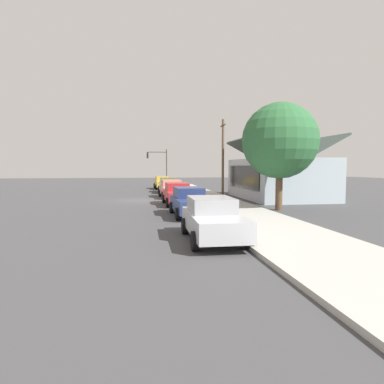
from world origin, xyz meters
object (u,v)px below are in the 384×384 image
at_px(car_coral, 171,188).
at_px(shade_tree, 280,141).
at_px(car_mustard, 162,182).
at_px(traffic_light_main, 159,162).
at_px(car_navy, 190,201).
at_px(car_silver, 213,219).
at_px(utility_pole_wooden, 223,155).
at_px(car_olive, 167,185).
at_px(fire_hydrant_red, 181,189).
at_px(car_cherry, 178,194).

height_order(car_coral, shade_tree, shade_tree).
distance_m(car_mustard, traffic_light_main, 4.92).
relative_size(car_navy, shade_tree, 0.69).
xyz_separation_m(car_silver, utility_pole_wooden, (-20.85, 5.56, 3.11)).
xyz_separation_m(car_mustard, car_silver, (30.30, -0.06, 0.00)).
height_order(car_mustard, utility_pole_wooden, utility_pole_wooden).
bearing_deg(car_coral, utility_pole_wooden, 115.09).
bearing_deg(traffic_light_main, car_navy, 0.35).
relative_size(car_mustard, car_navy, 0.99).
height_order(car_olive, car_silver, same).
xyz_separation_m(car_mustard, car_olive, (5.96, 0.19, 0.00)).
distance_m(car_mustard, car_olive, 5.96).
bearing_deg(car_navy, shade_tree, 103.62).
relative_size(car_mustard, utility_pole_wooden, 0.62).
relative_size(car_silver, utility_pole_wooden, 0.62).
relative_size(car_olive, car_coral, 1.07).
height_order(car_mustard, traffic_light_main, traffic_light_main).
xyz_separation_m(shade_tree, fire_hydrant_red, (-14.75, -4.48, -3.89)).
distance_m(shade_tree, traffic_light_main, 27.13).
bearing_deg(fire_hydrant_red, car_olive, -140.33).
xyz_separation_m(car_olive, fire_hydrant_red, (1.58, 1.31, -0.32)).
bearing_deg(car_olive, shade_tree, 22.78).
height_order(car_coral, fire_hydrant_red, car_coral).
relative_size(car_mustard, shade_tree, 0.69).
relative_size(car_navy, car_silver, 1.01).
xyz_separation_m(car_navy, shade_tree, (-1.56, 5.97, 3.57)).
distance_m(car_cherry, car_navy, 5.67).
distance_m(car_navy, utility_pole_wooden, 15.71).
distance_m(car_mustard, car_silver, 30.30).
bearing_deg(car_olive, car_cherry, 2.14).
bearing_deg(car_cherry, car_navy, -0.66).
distance_m(car_olive, traffic_light_main, 10.44).
height_order(car_cherry, utility_pole_wooden, utility_pole_wooden).
height_order(shade_tree, utility_pole_wooden, utility_pole_wooden).
relative_size(car_olive, utility_pole_wooden, 0.66).
distance_m(car_mustard, fire_hydrant_red, 7.69).
bearing_deg(car_mustard, car_olive, 0.10).
height_order(car_silver, utility_pole_wooden, utility_pole_wooden).
bearing_deg(utility_pole_wooden, car_olive, -123.34).
height_order(car_navy, fire_hydrant_red, car_navy).
xyz_separation_m(car_olive, shade_tree, (16.32, 5.79, 3.57)).
xyz_separation_m(car_navy, utility_pole_wooden, (-14.39, 5.49, 3.11)).
bearing_deg(shade_tree, car_olive, -160.47).
xyz_separation_m(car_silver, fire_hydrant_red, (-22.77, 1.56, -0.32)).
bearing_deg(traffic_light_main, utility_pole_wooden, 22.63).
relative_size(car_coral, car_silver, 1.00).
relative_size(car_olive, traffic_light_main, 0.96).
xyz_separation_m(car_cherry, fire_hydrant_red, (-10.63, 1.54, -0.32)).
bearing_deg(car_mustard, shade_tree, 13.30).
bearing_deg(utility_pole_wooden, car_mustard, -149.82).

